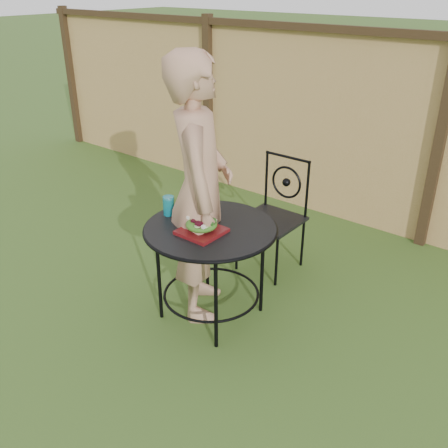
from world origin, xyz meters
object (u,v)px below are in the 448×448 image
diner (200,191)px  patio_chair (275,212)px  patio_table (211,245)px  salad_plate (202,231)px

diner → patio_chair: bearing=-43.9°
patio_table → patio_chair: (-0.04, 0.88, -0.08)m
patio_chair → diner: size_ratio=0.51×
patio_table → salad_plate: size_ratio=3.42×
patio_chair → diner: diner is taller
salad_plate → diner: bearing=133.2°
patio_table → patio_chair: patio_chair is taller
patio_table → salad_plate: 0.19m
patio_table → patio_chair: 0.88m
patio_table → diner: diner is taller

